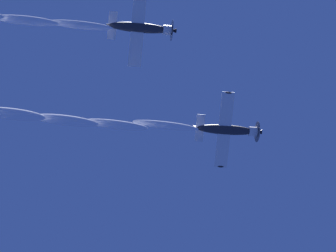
% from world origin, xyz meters
% --- Properties ---
extents(airplane_lead, '(9.23, 8.22, 2.80)m').
position_xyz_m(airplane_lead, '(2.24, 3.63, 93.87)').
color(airplane_lead, '#232328').
extents(airplane_left_wingman, '(9.22, 8.23, 2.65)m').
position_xyz_m(airplane_left_wingman, '(-5.96, 17.15, 94.41)').
color(airplane_left_wingman, '#232328').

